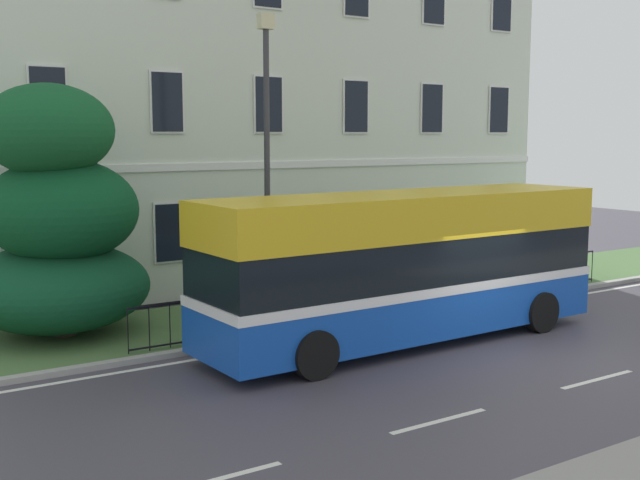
# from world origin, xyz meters

# --- Properties ---
(ground_plane) EXTENTS (60.00, 56.00, 0.18)m
(ground_plane) POSITION_xyz_m (0.00, 0.74, -0.02)
(ground_plane) COLOR #44404B
(georgian_townhouse) EXTENTS (18.71, 9.09, 13.77)m
(georgian_townhouse) POSITION_xyz_m (0.42, 13.23, 7.04)
(georgian_townhouse) COLOR silver
(georgian_townhouse) RESTS_ON ground_plane
(iron_verge_railing) EXTENTS (14.79, 0.04, 0.97)m
(iron_verge_railing) POSITION_xyz_m (0.42, 4.40, 0.62)
(iron_verge_railing) COLOR black
(iron_verge_railing) RESTS_ON ground_plane
(evergreen_tree) EXTENTS (4.12, 4.12, 5.59)m
(evergreen_tree) POSITION_xyz_m (-7.67, 6.76, 2.53)
(evergreen_tree) COLOR #423328
(evergreen_tree) RESTS_ON ground_plane
(single_decker_bus) EXTENTS (9.83, 2.72, 3.33)m
(single_decker_bus) POSITION_xyz_m (-1.26, 2.39, 1.75)
(single_decker_bus) COLOR #154BB5
(single_decker_bus) RESTS_ON ground_plane
(street_lamp_post) EXTENTS (0.36, 0.24, 7.30)m
(street_lamp_post) POSITION_xyz_m (-2.99, 5.54, 4.27)
(street_lamp_post) COLOR #333338
(street_lamp_post) RESTS_ON ground_plane
(litter_bin) EXTENTS (0.54, 0.54, 1.12)m
(litter_bin) POSITION_xyz_m (5.48, 4.73, 0.68)
(litter_bin) COLOR #4C4742
(litter_bin) RESTS_ON ground_plane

